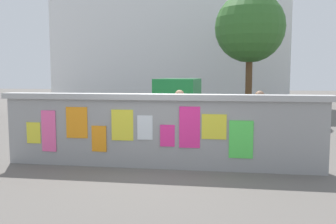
{
  "coord_description": "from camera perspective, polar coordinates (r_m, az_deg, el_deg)",
  "views": [
    {
      "loc": [
        1.33,
        -7.56,
        2.0
      ],
      "look_at": [
        -0.12,
        1.95,
        0.99
      ],
      "focal_mm": 39.13,
      "sensor_mm": 36.0,
      "label": 1
    }
  ],
  "objects": [
    {
      "name": "person_bystander",
      "position": [
        8.69,
        1.8,
        -0.72
      ],
      "size": [
        0.4,
        0.4,
        1.62
      ],
      "color": "#3F994C",
      "rests_on": "ground"
    },
    {
      "name": "person_walking",
      "position": [
        8.51,
        14.0,
        -1.04
      ],
      "size": [
        0.48,
        0.48,
        1.62
      ],
      "color": "#D83F72",
      "rests_on": "ground"
    },
    {
      "name": "bicycle_far",
      "position": [
        13.11,
        8.64,
        -1.25
      ],
      "size": [
        1.69,
        0.48,
        0.95
      ],
      "color": "black",
      "rests_on": "ground"
    },
    {
      "name": "motorcycle",
      "position": [
        10.42,
        14.07,
        -2.68
      ],
      "size": [
        1.9,
        0.56,
        0.87
      ],
      "color": "black",
      "rests_on": "ground"
    },
    {
      "name": "auto_rickshaw_truck",
      "position": [
        11.4,
        -3.33,
        0.44
      ],
      "size": [
        3.72,
        1.83,
        1.85
      ],
      "color": "black",
      "rests_on": "ground"
    },
    {
      "name": "ground",
      "position": [
        15.75,
        3.78,
        -1.33
      ],
      "size": [
        60.0,
        60.0,
        0.0
      ],
      "primitive_type": "plane",
      "color": "#605B56"
    },
    {
      "name": "tree_roadside",
      "position": [
        16.88,
        12.64,
        12.66
      ],
      "size": [
        3.08,
        3.08,
        5.57
      ],
      "color": "brown",
      "rests_on": "ground"
    },
    {
      "name": "poster_wall",
      "position": [
        7.77,
        -1.3,
        -2.81
      ],
      "size": [
        6.98,
        0.42,
        1.58
      ],
      "color": "gray",
      "rests_on": "ground"
    },
    {
      "name": "building_background",
      "position": [
        24.24,
        0.67,
        12.48
      ],
      "size": [
        14.13,
        6.58,
        9.46
      ],
      "color": "white",
      "rests_on": "ground"
    }
  ]
}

